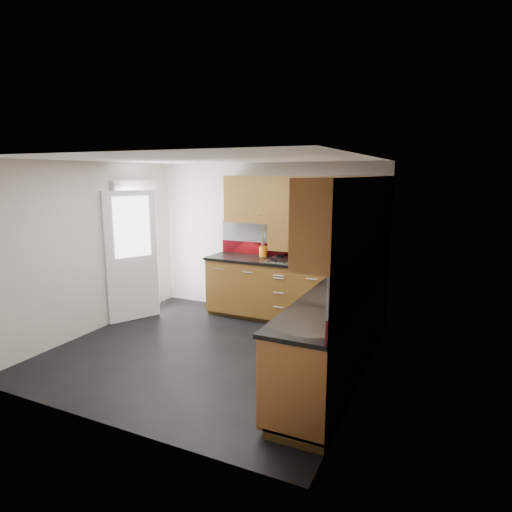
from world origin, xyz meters
The scene contains 14 objects.
room centered at (0.00, 0.00, 1.50)m, with size 4.00×3.80×2.64m.
base_cabinets centered at (1.07, 0.72, 0.44)m, with size 2.70×3.20×0.95m.
countertop centered at (1.05, 0.70, 0.92)m, with size 2.72×3.22×0.04m.
backsplash centered at (1.28, 0.93, 1.21)m, with size 2.70×3.20×0.54m.
upper_cabinets centered at (1.23, 0.78, 1.84)m, with size 2.50×3.20×0.72m.
extractor_hood centered at (0.45, 1.64, 1.28)m, with size 0.60×0.33×0.40m, color #563513.
glass_cabinet centered at (1.71, 1.07, 1.87)m, with size 0.32×0.80×0.66m.
back_door centered at (-1.78, 0.75, 1.03)m, with size 0.42×1.19×2.04m.
gas_hob centered at (0.45, 1.47, 0.95)m, with size 0.55×0.49×0.04m.
utensil_pot centered at (-0.01, 1.68, 1.04)m, with size 0.13×0.13×0.45m.
toaster centered at (1.20, 1.64, 1.03)m, with size 0.26×0.17×0.18m.
food_processor centered at (1.62, 0.77, 1.08)m, with size 0.19×0.19×0.32m.
paper_towel centered at (1.64, 0.44, 1.07)m, with size 0.13×0.13×0.27m, color white.
orange_cloth centered at (1.58, 1.08, 0.95)m, with size 0.13×0.11×0.01m, color #D35E17.
Camera 1 is at (2.70, -4.40, 2.23)m, focal length 30.00 mm.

